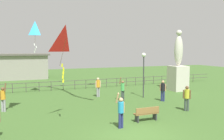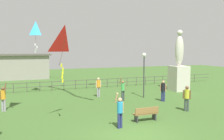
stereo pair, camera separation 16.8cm
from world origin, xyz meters
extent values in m
plane|color=#3D6028|center=(0.00, 0.00, 0.00)|extent=(80.00, 80.00, 0.00)
cube|color=beige|center=(9.67, 9.41, 1.26)|extent=(1.59, 1.59, 2.52)
ellipsoid|color=beige|center=(9.67, 9.41, 4.06)|extent=(0.90, 0.76, 3.08)
sphere|color=beige|center=(9.67, 9.41, 5.85)|extent=(0.56, 0.56, 0.56)
cylinder|color=#38383D|center=(4.69, 7.65, 1.78)|extent=(0.10, 0.10, 3.56)
sphere|color=white|center=(4.69, 7.65, 3.71)|extent=(0.36, 0.36, 0.36)
cube|color=olive|center=(1.57, 1.77, 0.45)|extent=(1.50, 0.40, 0.06)
cube|color=olive|center=(1.57, 1.59, 0.67)|extent=(1.50, 0.06, 0.36)
cube|color=#333338|center=(0.97, 1.77, 0.23)|extent=(0.08, 0.36, 0.45)
cube|color=#333338|center=(2.17, 1.77, 0.23)|extent=(0.08, 0.36, 0.45)
cylinder|color=#99999E|center=(-6.26, 7.00, 0.42)|extent=(0.14, 0.14, 0.85)
cylinder|color=#99999E|center=(-6.41, 7.07, 0.42)|extent=(0.14, 0.14, 0.85)
cylinder|color=orange|center=(-6.33, 7.04, 1.15)|extent=(0.31, 0.31, 0.60)
sphere|color=brown|center=(-6.33, 7.04, 1.56)|extent=(0.23, 0.23, 0.23)
cylinder|color=brown|center=(-6.17, 6.90, 1.68)|extent=(0.17, 0.22, 0.57)
cylinder|color=brown|center=(-6.52, 7.12, 1.11)|extent=(0.09, 0.09, 0.57)
cylinder|color=navy|center=(-0.37, 1.16, 0.42)|extent=(0.14, 0.14, 0.83)
cylinder|color=navy|center=(-0.22, 1.21, 0.42)|extent=(0.14, 0.14, 0.83)
cylinder|color=#268CBF|center=(-0.30, 1.19, 1.13)|extent=(0.30, 0.30, 0.59)
sphere|color=tan|center=(-0.30, 1.19, 1.53)|extent=(0.22, 0.22, 0.22)
cylinder|color=tan|center=(-0.50, 1.17, 1.65)|extent=(0.17, 0.27, 0.56)
cylinder|color=tan|center=(-0.10, 1.25, 1.09)|extent=(0.09, 0.09, 0.56)
cylinder|color=#99999E|center=(1.19, 9.36, 0.43)|extent=(0.15, 0.15, 0.86)
cylinder|color=#99999E|center=(1.02, 9.33, 0.43)|extent=(0.15, 0.15, 0.86)
cylinder|color=orange|center=(1.10, 9.35, 1.17)|extent=(0.32, 0.32, 0.61)
sphere|color=beige|center=(1.10, 9.35, 1.59)|extent=(0.23, 0.23, 0.23)
cylinder|color=beige|center=(1.31, 9.39, 1.13)|extent=(0.09, 0.09, 0.58)
cylinder|color=beige|center=(0.90, 9.31, 1.13)|extent=(0.09, 0.09, 0.58)
cylinder|color=#3F4C47|center=(2.39, 7.09, 0.42)|extent=(0.14, 0.14, 0.84)
cylinder|color=#3F4C47|center=(2.55, 7.13, 0.42)|extent=(0.14, 0.14, 0.84)
cylinder|color=#4CB259|center=(2.47, 7.11, 1.14)|extent=(0.31, 0.31, 0.60)
sphere|color=#8C6647|center=(2.47, 7.11, 1.55)|extent=(0.23, 0.23, 0.23)
cylinder|color=#8C6647|center=(2.26, 7.11, 1.67)|extent=(0.15, 0.25, 0.57)
cylinder|color=#8C6647|center=(2.67, 7.16, 1.10)|extent=(0.09, 0.09, 0.57)
cylinder|color=#3F4C47|center=(5.17, 2.73, 0.44)|extent=(0.15, 0.15, 0.87)
cylinder|color=#3F4C47|center=(5.31, 2.63, 0.44)|extent=(0.15, 0.15, 0.87)
cylinder|color=gold|center=(5.24, 2.68, 1.18)|extent=(0.32, 0.32, 0.62)
sphere|color=brown|center=(5.24, 2.68, 1.61)|extent=(0.23, 0.23, 0.23)
cylinder|color=brown|center=(5.07, 2.81, 1.15)|extent=(0.10, 0.10, 0.59)
cylinder|color=brown|center=(5.42, 2.56, 1.15)|extent=(0.10, 0.10, 0.59)
cylinder|color=navy|center=(5.49, 5.74, 0.43)|extent=(0.15, 0.15, 0.86)
cylinder|color=navy|center=(5.37, 5.86, 0.43)|extent=(0.15, 0.15, 0.86)
cylinder|color=black|center=(5.43, 5.80, 1.16)|extent=(0.31, 0.31, 0.61)
sphere|color=tan|center=(5.43, 5.80, 1.58)|extent=(0.23, 0.23, 0.23)
cylinder|color=tan|center=(5.57, 5.65, 1.12)|extent=(0.09, 0.09, 0.57)
cylinder|color=tan|center=(5.29, 5.95, 1.12)|extent=(0.09, 0.09, 0.57)
pyramid|color=red|center=(-2.80, 2.98, 4.75)|extent=(1.25, 1.10, 1.49)
cylinder|color=#4C381E|center=(-2.95, 3.20, 4.01)|extent=(0.33, 0.45, 1.50)
cube|color=yellow|center=(-3.01, 3.17, 3.30)|extent=(0.10, 0.03, 0.21)
cube|color=yellow|center=(-2.93, 3.21, 3.08)|extent=(0.10, 0.02, 0.20)
cube|color=yellow|center=(-2.95, 3.20, 2.86)|extent=(0.10, 0.04, 0.20)
cube|color=yellow|center=(-2.98, 3.19, 2.64)|extent=(0.10, 0.03, 0.21)
cube|color=yellow|center=(-2.96, 3.20, 2.42)|extent=(0.10, 0.04, 0.20)
pyramid|color=#198CD1|center=(-3.84, 12.56, 5.99)|extent=(0.85, 0.90, 1.34)
cylinder|color=#4C381E|center=(-3.90, 12.17, 5.32)|extent=(0.12, 0.80, 1.34)
cube|color=white|center=(-3.98, 12.13, 4.63)|extent=(0.09, 0.05, 0.20)
cube|color=white|center=(-3.82, 12.21, 4.41)|extent=(0.11, 0.03, 0.21)
cube|color=white|center=(-3.92, 12.16, 4.19)|extent=(0.11, 0.03, 0.21)
cube|color=white|center=(-3.99, 12.12, 3.97)|extent=(0.10, 0.04, 0.20)
cylinder|color=#4C4742|center=(-6.00, 14.00, 0.47)|extent=(0.06, 0.06, 0.95)
cylinder|color=#4C4742|center=(-4.78, 14.00, 0.47)|extent=(0.06, 0.06, 0.95)
cylinder|color=#4C4742|center=(-3.56, 14.00, 0.47)|extent=(0.06, 0.06, 0.95)
cylinder|color=#4C4742|center=(-2.38, 14.00, 0.47)|extent=(0.06, 0.06, 0.95)
cylinder|color=#4C4742|center=(-1.18, 14.00, 0.47)|extent=(0.06, 0.06, 0.95)
cylinder|color=#4C4742|center=(0.04, 14.00, 0.47)|extent=(0.06, 0.06, 0.95)
cylinder|color=#4C4742|center=(1.24, 14.00, 0.47)|extent=(0.06, 0.06, 0.95)
cylinder|color=#4C4742|center=(2.44, 14.00, 0.47)|extent=(0.06, 0.06, 0.95)
cylinder|color=#4C4742|center=(3.60, 14.00, 0.47)|extent=(0.06, 0.06, 0.95)
cylinder|color=#4C4742|center=(4.84, 14.00, 0.47)|extent=(0.06, 0.06, 0.95)
cylinder|color=#4C4742|center=(6.02, 14.00, 0.47)|extent=(0.06, 0.06, 0.95)
cylinder|color=#4C4742|center=(7.21, 14.00, 0.47)|extent=(0.06, 0.06, 0.95)
cylinder|color=#4C4742|center=(8.43, 14.00, 0.47)|extent=(0.06, 0.06, 0.95)
cylinder|color=#4C4742|center=(9.65, 14.00, 0.47)|extent=(0.06, 0.06, 0.95)
cylinder|color=#4C4742|center=(10.82, 14.00, 0.47)|extent=(0.06, 0.06, 0.95)
cylinder|color=#4C4742|center=(12.03, 14.00, 0.47)|extent=(0.06, 0.06, 0.95)
cylinder|color=#4C4742|center=(13.22, 14.00, 0.47)|extent=(0.06, 0.06, 0.95)
cylinder|color=#4C4742|center=(14.43, 14.00, 0.47)|extent=(0.06, 0.06, 0.95)
cylinder|color=#4C4742|center=(15.62, 14.00, 0.47)|extent=(0.06, 0.06, 0.95)
cube|color=#4C4742|center=(0.00, 14.00, 0.91)|extent=(36.00, 0.05, 0.05)
cube|color=#4C4742|center=(0.00, 14.00, 0.47)|extent=(36.00, 0.05, 0.05)
cube|color=gray|center=(-5.77, 26.00, 1.67)|extent=(8.24, 4.95, 3.34)
cube|color=#59544C|center=(-5.77, 26.00, 3.46)|extent=(8.84, 5.55, 0.24)
camera|label=1|loc=(-5.11, -9.72, 4.17)|focal=36.86mm
camera|label=2|loc=(-4.95, -9.78, 4.17)|focal=36.86mm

